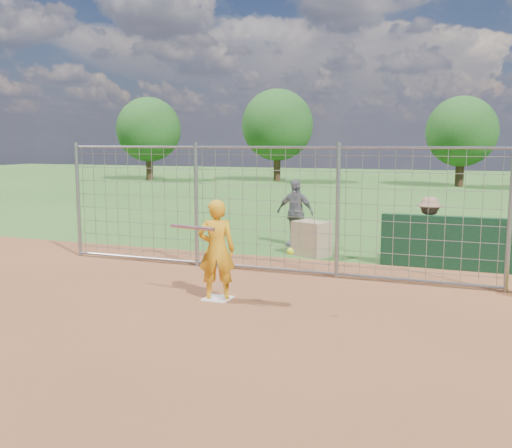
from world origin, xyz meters
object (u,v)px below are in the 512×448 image
at_px(bystander_c, 429,231).
at_px(equipment_bin, 311,239).
at_px(batter, 217,250).
at_px(bystander_b, 295,213).

height_order(bystander_c, equipment_bin, bystander_c).
bearing_deg(batter, bystander_b, -107.02).
relative_size(bystander_c, equipment_bin, 1.83).
bearing_deg(equipment_bin, bystander_c, 23.24).
xyz_separation_m(batter, bystander_b, (-0.29, 5.30, 0.01)).
bearing_deg(bystander_b, batter, -78.93).
xyz_separation_m(batter, equipment_bin, (0.46, 4.18, -0.44)).
bearing_deg(equipment_bin, batter, -71.27).
distance_m(bystander_b, bystander_c, 3.55).
relative_size(batter, equipment_bin, 2.09).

